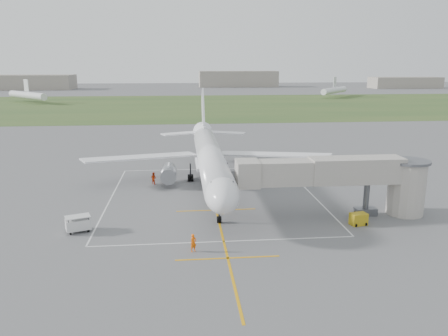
{
  "coord_description": "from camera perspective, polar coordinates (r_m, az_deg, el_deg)",
  "views": [
    {
      "loc": [
        -4.04,
        -62.13,
        18.09
      ],
      "look_at": [
        1.58,
        -4.0,
        4.0
      ],
      "focal_mm": 35.0,
      "sensor_mm": 36.0,
      "label": 1
    }
  ],
  "objects": [
    {
      "name": "ramp_worker_nose",
      "position": [
        43.5,
        -4.02,
        -9.73
      ],
      "size": [
        0.79,
        0.72,
        1.82
      ],
      "primitive_type": "imported",
      "rotation": [
        0.0,
        0.0,
        0.54
      ],
      "color": "#FF6108",
      "rests_on": "ground"
    },
    {
      "name": "apron_markings",
      "position": [
        59.28,
        -1.35,
        -4.2
      ],
      "size": [
        28.2,
        60.0,
        0.01
      ],
      "color": "orange",
      "rests_on": "ground"
    },
    {
      "name": "distant_aircraft",
      "position": [
        223.46,
        -4.06,
        9.81
      ],
      "size": [
        177.58,
        47.63,
        8.85
      ],
      "color": "white",
      "rests_on": "ground"
    },
    {
      "name": "gpu_unit",
      "position": [
        52.59,
        17.16,
        -6.4
      ],
      "size": [
        2.03,
        1.59,
        1.38
      ],
      "rotation": [
        0.0,
        0.0,
        0.18
      ],
      "color": "#B29316",
      "rests_on": "ground"
    },
    {
      "name": "ground",
      "position": [
        64.84,
        -1.73,
        -2.64
      ],
      "size": [
        700.0,
        700.0,
        0.0
      ],
      "primitive_type": "plane",
      "color": "#545457",
      "rests_on": "ground"
    },
    {
      "name": "jet_bridge",
      "position": [
        54.16,
        16.07,
        -1.24
      ],
      "size": [
        23.4,
        5.0,
        7.2
      ],
      "color": "gray",
      "rests_on": "ground"
    },
    {
      "name": "baggage_cart",
      "position": [
        50.8,
        -18.51,
        -6.92
      ],
      "size": [
        2.97,
        2.36,
        1.81
      ],
      "rotation": [
        0.0,
        0.0,
        0.35
      ],
      "color": "silver",
      "rests_on": "ground"
    },
    {
      "name": "ramp_worker_wing",
      "position": [
        67.65,
        -9.18,
        -1.32
      ],
      "size": [
        1.13,
        1.1,
        1.83
      ],
      "primitive_type": "imported",
      "rotation": [
        0.0,
        0.0,
        2.46
      ],
      "color": "red",
      "rests_on": "ground"
    },
    {
      "name": "grass_strip",
      "position": [
        193.02,
        -4.34,
        8.15
      ],
      "size": [
        700.0,
        120.0,
        0.02
      ],
      "primitive_type": "cube",
      "color": "#304F22",
      "rests_on": "ground"
    },
    {
      "name": "airliner",
      "position": [
        64.48,
        -1.8,
        1.29
      ],
      "size": [
        38.93,
        46.75,
        13.52
      ],
      "color": "white",
      "rests_on": "ground"
    },
    {
      "name": "distant_hangars",
      "position": [
        327.8,
        -7.78,
        11.18
      ],
      "size": [
        345.0,
        49.0,
        12.0
      ],
      "color": "gray",
      "rests_on": "ground"
    }
  ]
}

